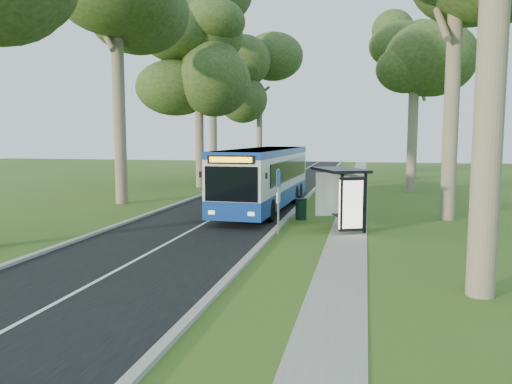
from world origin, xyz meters
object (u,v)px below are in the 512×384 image
litter_bin (301,209)px  bus_shelter (342,187)px  car_white (232,169)px  bus (265,178)px  car_silver (222,171)px  bus_stop_sign (278,195)px

litter_bin → bus_shelter: bearing=-50.3°
car_white → bus_shelter: bearing=-48.6°
bus → bus_shelter: 6.88m
bus → car_silver: size_ratio=2.41×
litter_bin → car_silver: size_ratio=0.19×
bus_shelter → car_white: size_ratio=0.77×
bus_stop_sign → car_silver: 25.98m
bus_stop_sign → bus_shelter: bearing=47.8°
bus_shelter → litter_bin: size_ratio=3.42×
car_silver → bus_shelter: bearing=-49.6°
litter_bin → car_white: (-9.77, 23.43, 0.26)m
bus_stop_sign → bus_shelter: (2.41, 1.87, 0.16)m
bus → car_white: (-7.42, 20.62, -0.95)m
bus_shelter → car_silver: bearing=93.6°
bus → car_silver: bearing=115.1°
bus_stop_sign → litter_bin: 4.51m
bus_stop_sign → car_white: bearing=118.7°
bus_stop_sign → car_white: (-9.42, 27.77, -0.91)m
bus_stop_sign → bus_shelter: bus_stop_sign is taller
bus_stop_sign → litter_bin: bearing=95.3°
bus_stop_sign → bus_shelter: 3.05m
bus_stop_sign → bus_shelter: size_ratio=0.79×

